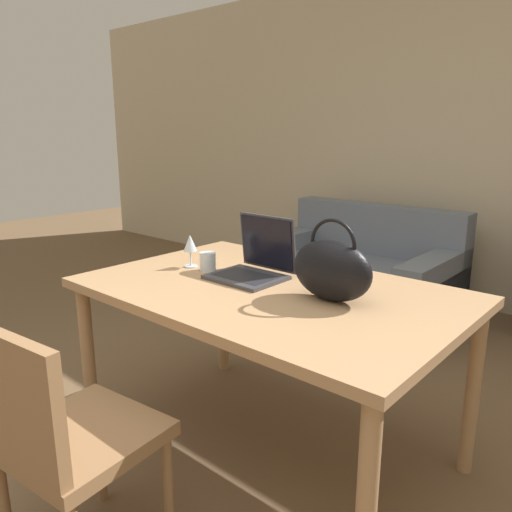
% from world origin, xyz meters
% --- Properties ---
extents(wall_back, '(10.00, 0.06, 2.70)m').
position_xyz_m(wall_back, '(0.00, 3.26, 1.35)').
color(wall_back, beige).
rests_on(wall_back, ground_plane).
extents(dining_table, '(1.55, 1.00, 0.77)m').
position_xyz_m(dining_table, '(-0.11, 0.66, 0.70)').
color(dining_table, '#A87F56').
rests_on(dining_table, ground_plane).
extents(chair, '(0.48, 0.48, 0.87)m').
position_xyz_m(chair, '(-0.20, -0.24, 0.50)').
color(chair, olive).
rests_on(chair, ground_plane).
extents(couch, '(1.48, 0.94, 0.82)m').
position_xyz_m(couch, '(-0.75, 2.52, 0.28)').
color(couch, slate).
rests_on(couch, ground_plane).
extents(laptop, '(0.31, 0.29, 0.27)m').
position_xyz_m(laptop, '(-0.26, 0.75, 0.84)').
color(laptop, '#38383D').
rests_on(laptop, dining_table).
extents(drinking_glass, '(0.08, 0.08, 0.09)m').
position_xyz_m(drinking_glass, '(-0.49, 0.67, 0.82)').
color(drinking_glass, silver).
rests_on(drinking_glass, dining_table).
extents(wine_glass, '(0.06, 0.06, 0.16)m').
position_xyz_m(wine_glass, '(-0.60, 0.66, 0.88)').
color(wine_glass, silver).
rests_on(wine_glass, dining_table).
extents(handbag, '(0.33, 0.15, 0.32)m').
position_xyz_m(handbag, '(0.17, 0.69, 0.90)').
color(handbag, black).
rests_on(handbag, dining_table).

